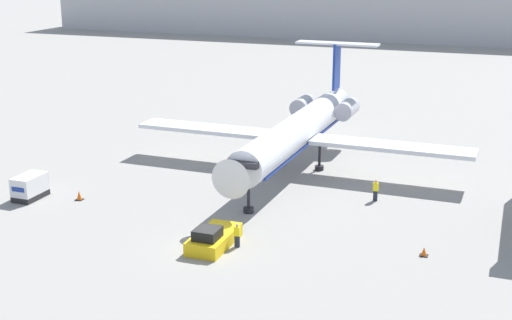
# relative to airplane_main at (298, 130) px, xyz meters

# --- Properties ---
(ground_plane) EXTENTS (600.00, 600.00, 0.00)m
(ground_plane) POSITION_rel_airplane_main_xyz_m (-0.23, -18.97, -3.63)
(ground_plane) COLOR gray
(terminal_building) EXTENTS (180.00, 16.80, 13.20)m
(terminal_building) POSITION_rel_airplane_main_xyz_m (-0.23, 101.03, 3.00)
(terminal_building) COLOR #B2B2B7
(terminal_building) RESTS_ON ground
(airplane_main) EXTENTS (30.65, 28.72, 9.87)m
(airplane_main) POSITION_rel_airplane_main_xyz_m (0.00, 0.00, 0.00)
(airplane_main) COLOR silver
(airplane_main) RESTS_ON ground
(pushback_tug) EXTENTS (2.23, 4.77, 1.61)m
(pushback_tug) POSITION_rel_airplane_main_xyz_m (-0.09, -18.37, -3.05)
(pushback_tug) COLOR yellow
(pushback_tug) RESTS_ON ground
(luggage_cart) EXTENTS (1.63, 2.88, 1.91)m
(luggage_cart) POSITION_rel_airplane_main_xyz_m (-17.49, -14.73, -2.67)
(luggage_cart) COLOR #232326
(luggage_cart) RESTS_ON ground
(worker_near_tug) EXTENTS (0.40, 0.24, 1.65)m
(worker_near_tug) POSITION_rel_airplane_main_xyz_m (1.44, -17.95, -2.77)
(worker_near_tug) COLOR #232838
(worker_near_tug) RESTS_ON ground
(worker_by_wing) EXTENTS (0.40, 0.24, 1.73)m
(worker_by_wing) POSITION_rel_airplane_main_xyz_m (8.21, -5.76, -2.73)
(worker_by_wing) COLOR #232838
(worker_by_wing) RESTS_ON ground
(traffic_cone_left) EXTENTS (0.58, 0.58, 0.73)m
(traffic_cone_left) POSITION_rel_airplane_main_xyz_m (-13.68, -13.68, -3.29)
(traffic_cone_left) COLOR black
(traffic_cone_left) RESTS_ON ground
(traffic_cone_right) EXTENTS (0.54, 0.54, 0.60)m
(traffic_cone_right) POSITION_rel_airplane_main_xyz_m (13.23, -15.08, -3.35)
(traffic_cone_right) COLOR black
(traffic_cone_right) RESTS_ON ground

